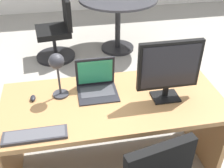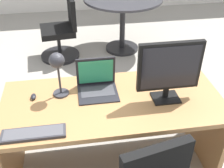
{
  "view_description": "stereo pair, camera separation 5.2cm",
  "coord_description": "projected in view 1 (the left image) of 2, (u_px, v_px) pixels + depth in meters",
  "views": [
    {
      "loc": [
        -0.31,
        -1.62,
        2.0
      ],
      "look_at": [
        0.0,
        0.04,
        0.85
      ],
      "focal_mm": 44.75,
      "sensor_mm": 36.0,
      "label": 1
    },
    {
      "loc": [
        -0.26,
        -1.63,
        2.0
      ],
      "look_at": [
        0.0,
        0.04,
        0.85
      ],
      "focal_mm": 44.75,
      "sensor_mm": 36.0,
      "label": 2
    }
  ],
  "objects": [
    {
      "name": "ground",
      "position": [
        92.0,
        75.0,
        3.7
      ],
      "size": [
        12.0,
        12.0,
        0.0
      ],
      "primitive_type": "plane",
      "color": "gray"
    },
    {
      "name": "desk",
      "position": [
        112.0,
        117.0,
        2.23
      ],
      "size": [
        1.65,
        0.75,
        0.73
      ],
      "color": "#9E7042",
      "rests_on": "ground"
    },
    {
      "name": "monitor",
      "position": [
        169.0,
        68.0,
        1.96
      ],
      "size": [
        0.46,
        0.16,
        0.46
      ],
      "color": "black",
      "rests_on": "desk"
    },
    {
      "name": "laptop",
      "position": [
        96.0,
        81.0,
        2.15
      ],
      "size": [
        0.3,
        0.26,
        0.26
      ],
      "color": "black",
      "rests_on": "desk"
    },
    {
      "name": "keyboard",
      "position": [
        35.0,
        135.0,
        1.76
      ],
      "size": [
        0.41,
        0.12,
        0.02
      ],
      "color": "#2D2D33",
      "rests_on": "desk"
    },
    {
      "name": "mouse",
      "position": [
        33.0,
        98.0,
        2.07
      ],
      "size": [
        0.04,
        0.07,
        0.03
      ],
      "color": "black",
      "rests_on": "desk"
    },
    {
      "name": "desk_lamp",
      "position": [
        57.0,
        67.0,
        1.96
      ],
      "size": [
        0.12,
        0.14,
        0.37
      ],
      "color": "#2D2D33",
      "rests_on": "desk"
    },
    {
      "name": "meeting_table",
      "position": [
        118.0,
        11.0,
        4.0
      ],
      "size": [
        1.11,
        1.11,
        0.8
      ],
      "color": "black",
      "rests_on": "ground"
    },
    {
      "name": "meeting_chair_near",
      "position": [
        57.0,
        35.0,
        3.93
      ],
      "size": [
        0.56,
        0.56,
        0.87
      ],
      "color": "black",
      "rests_on": "ground"
    }
  ]
}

